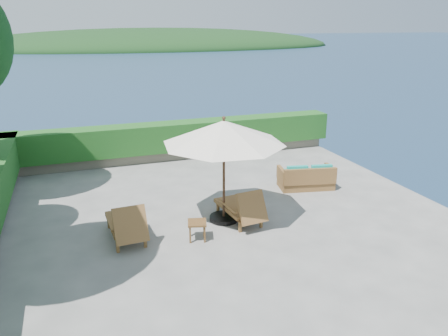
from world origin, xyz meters
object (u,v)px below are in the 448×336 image
object	(u,v)px
patio_umbrella	(224,133)
lounge_right	(242,207)
lounge_left	(127,223)
wicker_loveseat	(306,179)
side_table	(197,225)

from	to	relation	value
patio_umbrella	lounge_right	xyz separation A→B (m)	(0.38, -0.26, -1.87)
lounge_right	patio_umbrella	bearing A→B (deg)	139.51
lounge_left	wicker_loveseat	xyz separation A→B (m)	(5.57, 1.59, -0.11)
side_table	wicker_loveseat	distance (m)	4.55
patio_umbrella	wicker_loveseat	size ratio (longest dim) A/B	2.12
patio_umbrella	lounge_left	distance (m)	3.09
lounge_left	wicker_loveseat	bearing A→B (deg)	12.90
patio_umbrella	lounge_right	distance (m)	1.93
lounge_right	side_table	distance (m)	1.41
wicker_loveseat	patio_umbrella	bearing A→B (deg)	-145.74
wicker_loveseat	lounge_left	bearing A→B (deg)	-152.70
patio_umbrella	lounge_left	bearing A→B (deg)	-173.64
lounge_left	side_table	bearing A→B (deg)	-21.13
lounge_right	wicker_loveseat	bearing A→B (deg)	23.63
side_table	wicker_loveseat	size ratio (longest dim) A/B	0.29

